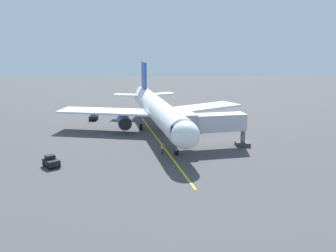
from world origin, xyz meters
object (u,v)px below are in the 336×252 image
at_px(ground_crew_marshaller, 162,149).
at_px(tug_near_nose, 51,162).
at_px(jet_bridge, 208,124).
at_px(airplane, 158,110).
at_px(tug_portside, 94,117).

bearing_deg(ground_crew_marshaller, tug_near_nose, 16.01).
bearing_deg(jet_bridge, tug_near_nose, 18.42).
relative_size(airplane, tug_near_nose, 14.68).
bearing_deg(tug_portside, jet_bridge, 131.98).
bearing_deg(ground_crew_marshaller, tug_portside, -62.79).
height_order(ground_crew_marshaller, tug_near_nose, ground_crew_marshaller).
xyz_separation_m(jet_bridge, tug_portside, (19.60, -21.79, -3.06)).
height_order(jet_bridge, ground_crew_marshaller, jet_bridge).
bearing_deg(tug_portside, airplane, 137.84).
height_order(airplane, tug_near_nose, airplane).
distance_m(jet_bridge, ground_crew_marshaller, 8.03).
relative_size(ground_crew_marshaller, tug_portside, 0.71).
distance_m(jet_bridge, tug_near_nose, 22.58).
bearing_deg(airplane, ground_crew_marshaller, 90.43).
height_order(airplane, ground_crew_marshaller, airplane).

